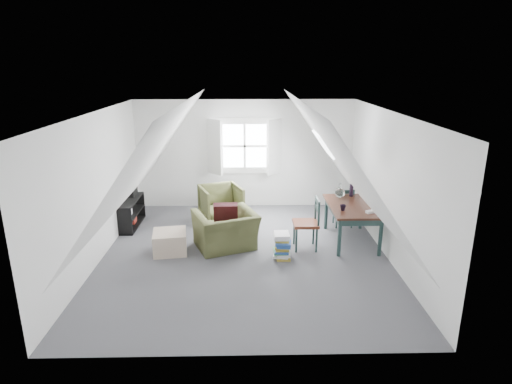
{
  "coord_description": "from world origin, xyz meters",
  "views": [
    {
      "loc": [
        0.05,
        -6.98,
        3.27
      ],
      "look_at": [
        0.21,
        0.6,
        0.98
      ],
      "focal_mm": 30.0,
      "sensor_mm": 36.0,
      "label": 1
    }
  ],
  "objects_px": {
    "armchair_near": "(226,248)",
    "dining_chair_far": "(344,206)",
    "armchair_far": "(221,220)",
    "dining_chair_near": "(308,223)",
    "magazine_stack": "(282,246)",
    "ottoman": "(170,242)",
    "media_shelf": "(129,215)",
    "dining_table": "(352,210)"
  },
  "relations": [
    {
      "from": "dining_chair_near",
      "to": "magazine_stack",
      "type": "bearing_deg",
      "value": -28.51
    },
    {
      "from": "dining_table",
      "to": "dining_chair_near",
      "type": "bearing_deg",
      "value": -164.28
    },
    {
      "from": "armchair_near",
      "to": "armchair_far",
      "type": "distance_m",
      "value": 1.49
    },
    {
      "from": "dining_chair_far",
      "to": "dining_chair_near",
      "type": "distance_m",
      "value": 1.42
    },
    {
      "from": "ottoman",
      "to": "magazine_stack",
      "type": "relative_size",
      "value": 1.29
    },
    {
      "from": "armchair_near",
      "to": "armchair_far",
      "type": "relative_size",
      "value": 1.26
    },
    {
      "from": "dining_chair_far",
      "to": "armchair_near",
      "type": "bearing_deg",
      "value": 6.91
    },
    {
      "from": "dining_chair_near",
      "to": "magazine_stack",
      "type": "xyz_separation_m",
      "value": [
        -0.49,
        -0.41,
        -0.27
      ]
    },
    {
      "from": "armchair_near",
      "to": "dining_table",
      "type": "relative_size",
      "value": 0.73
    },
    {
      "from": "magazine_stack",
      "to": "armchair_near",
      "type": "bearing_deg",
      "value": 155.57
    },
    {
      "from": "dining_table",
      "to": "dining_chair_far",
      "type": "bearing_deg",
      "value": 85.03
    },
    {
      "from": "ottoman",
      "to": "dining_chair_far",
      "type": "distance_m",
      "value": 3.61
    },
    {
      "from": "dining_table",
      "to": "media_shelf",
      "type": "distance_m",
      "value": 4.53
    },
    {
      "from": "dining_table",
      "to": "dining_chair_far",
      "type": "distance_m",
      "value": 0.82
    },
    {
      "from": "armchair_near",
      "to": "media_shelf",
      "type": "relative_size",
      "value": 0.95
    },
    {
      "from": "dining_table",
      "to": "media_shelf",
      "type": "relative_size",
      "value": 1.3
    },
    {
      "from": "magazine_stack",
      "to": "media_shelf",
      "type": "bearing_deg",
      "value": 152.6
    },
    {
      "from": "dining_chair_near",
      "to": "ottoman",
      "type": "bearing_deg",
      "value": -65.34
    },
    {
      "from": "armchair_near",
      "to": "magazine_stack",
      "type": "bearing_deg",
      "value": 134.13
    },
    {
      "from": "ottoman",
      "to": "dining_chair_near",
      "type": "relative_size",
      "value": 0.61
    },
    {
      "from": "dining_chair_far",
      "to": "magazine_stack",
      "type": "bearing_deg",
      "value": 30.49
    },
    {
      "from": "dining_chair_near",
      "to": "magazine_stack",
      "type": "relative_size",
      "value": 2.12
    },
    {
      "from": "ottoman",
      "to": "magazine_stack",
      "type": "xyz_separation_m",
      "value": [
        2.0,
        -0.29,
        0.03
      ]
    },
    {
      "from": "armchair_far",
      "to": "dining_chair_near",
      "type": "bearing_deg",
      "value": -63.22
    },
    {
      "from": "armchair_near",
      "to": "ottoman",
      "type": "distance_m",
      "value": 1.03
    },
    {
      "from": "armchair_far",
      "to": "dining_chair_far",
      "type": "xyz_separation_m",
      "value": [
        2.56,
        -0.43,
        0.43
      ]
    },
    {
      "from": "dining_chair_near",
      "to": "media_shelf",
      "type": "bearing_deg",
      "value": -86.42
    },
    {
      "from": "media_shelf",
      "to": "magazine_stack",
      "type": "relative_size",
      "value": 2.48
    },
    {
      "from": "armchair_near",
      "to": "magazine_stack",
      "type": "xyz_separation_m",
      "value": [
        1.0,
        -0.46,
        0.23
      ]
    },
    {
      "from": "ottoman",
      "to": "dining_chair_near",
      "type": "bearing_deg",
      "value": 2.69
    },
    {
      "from": "dining_chair_far",
      "to": "media_shelf",
      "type": "xyz_separation_m",
      "value": [
        -4.45,
        0.08,
        -0.17
      ]
    },
    {
      "from": "media_shelf",
      "to": "armchair_far",
      "type": "bearing_deg",
      "value": 13.39
    },
    {
      "from": "armchair_near",
      "to": "dining_table",
      "type": "distance_m",
      "value": 2.47
    },
    {
      "from": "armchair_near",
      "to": "dining_chair_far",
      "type": "height_order",
      "value": "dining_chair_far"
    },
    {
      "from": "ottoman",
      "to": "media_shelf",
      "type": "xyz_separation_m",
      "value": [
        -1.06,
        1.3,
        0.06
      ]
    },
    {
      "from": "ottoman",
      "to": "dining_chair_far",
      "type": "xyz_separation_m",
      "value": [
        3.39,
        1.21,
        0.24
      ]
    },
    {
      "from": "ottoman",
      "to": "dining_chair_far",
      "type": "relative_size",
      "value": 0.7
    },
    {
      "from": "armchair_far",
      "to": "dining_chair_far",
      "type": "distance_m",
      "value": 2.63
    },
    {
      "from": "dining_chair_far",
      "to": "dining_table",
      "type": "bearing_deg",
      "value": 71.48
    },
    {
      "from": "media_shelf",
      "to": "dining_chair_near",
      "type": "bearing_deg",
      "value": -15.5
    },
    {
      "from": "media_shelf",
      "to": "magazine_stack",
      "type": "distance_m",
      "value": 3.44
    },
    {
      "from": "armchair_near",
      "to": "dining_table",
      "type": "height_order",
      "value": "dining_table"
    }
  ]
}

